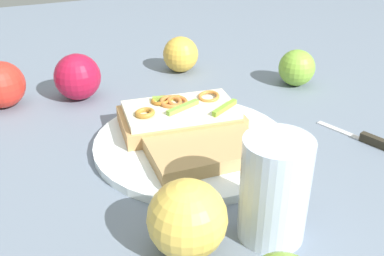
{
  "coord_description": "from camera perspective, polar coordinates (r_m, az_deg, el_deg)",
  "views": [
    {
      "loc": [
        -0.22,
        -0.53,
        0.35
      ],
      "look_at": [
        0.0,
        0.0,
        0.03
      ],
      "focal_mm": 42.27,
      "sensor_mm": 36.0,
      "label": 1
    }
  ],
  "objects": [
    {
      "name": "ground_plane",
      "position": [
        0.67,
        0.0,
        -2.41
      ],
      "size": [
        2.0,
        2.0,
        0.0
      ],
      "primitive_type": "plane",
      "color": "slate",
      "rests_on": "ground"
    },
    {
      "name": "plate",
      "position": [
        0.66,
        0.0,
        -1.97
      ],
      "size": [
        0.29,
        0.29,
        0.01
      ],
      "primitive_type": "cylinder",
      "color": "white",
      "rests_on": "ground_plane"
    },
    {
      "name": "sandwich",
      "position": [
        0.69,
        -1.14,
        1.58
      ],
      "size": [
        0.19,
        0.12,
        0.04
      ],
      "rotation": [
        0.0,
        0.0,
        6.18
      ],
      "color": "tan",
      "rests_on": "plate"
    },
    {
      "name": "bread_slice_side",
      "position": [
        0.62,
        1.22,
        -2.79
      ],
      "size": [
        0.16,
        0.11,
        0.02
      ],
      "primitive_type": "cube",
      "rotation": [
        0.0,
        0.0,
        6.25
      ],
      "color": "tan",
      "rests_on": "plate"
    },
    {
      "name": "apple_1",
      "position": [
        0.83,
        -14.25,
        6.27
      ],
      "size": [
        0.11,
        0.11,
        0.08
      ],
      "primitive_type": "sphere",
      "rotation": [
        0.0,
        0.0,
        0.35
      ],
      "color": "#A91333",
      "rests_on": "ground_plane"
    },
    {
      "name": "apple_2",
      "position": [
        0.88,
        13.08,
        7.42
      ],
      "size": [
        0.07,
        0.07,
        0.07
      ],
      "primitive_type": "sphere",
      "rotation": [
        0.0,
        0.0,
        1.65
      ],
      "color": "#7BAF37",
      "rests_on": "ground_plane"
    },
    {
      "name": "apple_3",
      "position": [
        0.47,
        -0.61,
        -11.39
      ],
      "size": [
        0.1,
        0.1,
        0.08
      ],
      "primitive_type": "sphere",
      "rotation": [
        0.0,
        0.0,
        1.84
      ],
      "color": "#E1BB4C",
      "rests_on": "ground_plane"
    },
    {
      "name": "apple_4",
      "position": [
        0.93,
        -1.44,
        9.27
      ],
      "size": [
        0.1,
        0.1,
        0.07
      ],
      "primitive_type": "sphere",
      "rotation": [
        0.0,
        0.0,
        2.28
      ],
      "color": "gold",
      "rests_on": "ground_plane"
    },
    {
      "name": "apple_5",
      "position": [
        0.84,
        -22.93,
        5.06
      ],
      "size": [
        0.08,
        0.08,
        0.08
      ],
      "primitive_type": "sphere",
      "rotation": [
        0.0,
        0.0,
        1.57
      ],
      "color": "red",
      "rests_on": "ground_plane"
    },
    {
      "name": "drinking_glass",
      "position": [
        0.49,
        10.35,
        -7.62
      ],
      "size": [
        0.07,
        0.07,
        0.12
      ],
      "primitive_type": "cylinder",
      "color": "silver",
      "rests_on": "ground_plane"
    },
    {
      "name": "knife",
      "position": [
        0.73,
        21.25,
        -1.3
      ],
      "size": [
        0.05,
        0.13,
        0.01
      ],
      "rotation": [
        0.0,
        0.0,
        1.93
      ],
      "color": "silver",
      "rests_on": "ground_plane"
    }
  ]
}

